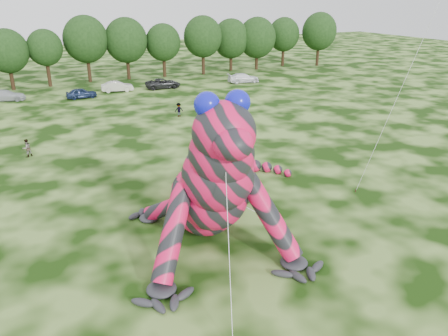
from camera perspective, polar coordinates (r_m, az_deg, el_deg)
ground at (r=21.43m, az=-9.33°, el=-17.68°), size 240.00×240.00×0.00m
inflatable_gecko at (r=25.79m, az=-3.33°, el=1.79°), size 18.18×20.75×9.43m
tree_8 at (r=73.65m, az=-26.33°, el=12.57°), size 6.14×5.53×8.94m
tree_9 at (r=74.20m, az=-22.18°, el=13.15°), size 5.27×4.74×8.68m
tree_10 at (r=76.01m, az=-17.50°, el=14.60°), size 7.09×6.38×10.50m
tree_11 at (r=76.89m, az=-12.59°, el=14.97°), size 7.01×6.31×10.07m
tree_12 at (r=78.21m, az=-7.90°, el=14.97°), size 5.99×5.39×8.97m
tree_13 at (r=80.06m, az=-2.76°, el=15.72°), size 6.83×6.15×10.13m
tree_14 at (r=84.19m, az=0.92°, el=15.79°), size 6.82×6.14×9.40m
tree_15 at (r=85.71m, az=4.33°, el=15.92°), size 7.17×6.45×9.63m
tree_16 at (r=90.72m, az=7.78°, el=16.03°), size 6.26×5.63×9.37m
tree_17 at (r=92.23m, az=12.28°, el=16.13°), size 6.98×6.28×10.30m
car_3 at (r=66.74m, az=-26.67°, el=8.46°), size 5.35×3.02×1.46m
car_4 at (r=64.50m, az=-18.13°, el=9.27°), size 4.13×1.70×1.40m
car_5 at (r=67.55m, az=-13.76°, el=10.30°), size 4.79×2.30×1.52m
car_6 at (r=68.74m, az=-7.97°, el=10.88°), size 5.41×2.63×1.48m
car_7 at (r=72.70m, az=2.56°, el=11.67°), size 5.45×2.80×1.51m
spectator_3 at (r=52.55m, az=-2.38°, el=7.80°), size 1.04×0.80×1.65m
spectator_1 at (r=42.44m, az=-24.36°, el=2.39°), size 1.00×0.95×1.63m
spectator_2 at (r=52.13m, az=-5.93°, el=7.58°), size 1.07×0.64×1.63m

